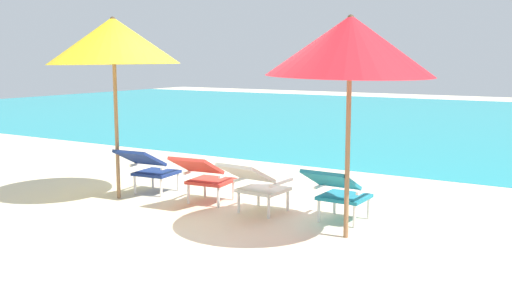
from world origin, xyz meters
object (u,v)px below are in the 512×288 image
lounge_chair_far_left (149,166)px  lounge_chair_far_right (338,189)px  lounge_chair_near_right (255,182)px  lounge_chair_near_left (204,174)px  beach_umbrella_right (350,46)px  beach_umbrella_left (113,41)px

lounge_chair_far_left → lounge_chair_far_right: size_ratio=1.04×
lounge_chair_far_left → lounge_chair_near_right: 1.79m
lounge_chair_near_left → beach_umbrella_right: (2.09, -0.33, 1.59)m
lounge_chair_near_left → beach_umbrella_right: bearing=-9.1°
lounge_chair_far_right → lounge_chair_near_left: bearing=-177.3°
lounge_chair_near_right → beach_umbrella_left: bearing=-173.3°
beach_umbrella_right → lounge_chair_far_left: bearing=172.9°
lounge_chair_near_right → beach_umbrella_right: bearing=-11.3°
lounge_chair_far_left → beach_umbrella_left: size_ratio=0.38×
lounge_chair_near_right → lounge_chair_far_left: bearing=176.0°
lounge_chair_near_right → lounge_chair_far_right: (1.00, 0.16, 0.00)m
lounge_chair_near_left → lounge_chair_far_right: size_ratio=1.05×
lounge_chair_near_right → lounge_chair_far_right: 1.01m
lounge_chair_near_left → lounge_chair_near_right: 0.81m
beach_umbrella_left → lounge_chair_far_right: bearing=7.6°
lounge_chair_far_right → beach_umbrella_left: (-3.01, -0.40, 1.69)m
lounge_chair_far_left → beach_umbrella_left: beach_umbrella_left is taller
lounge_chair_far_right → beach_umbrella_left: bearing=-172.4°
lounge_chair_far_right → beach_umbrella_left: 3.48m
lounge_chair_far_left → lounge_chair_near_right: bearing=-4.0°
lounge_chair_far_left → beach_umbrella_right: bearing=-7.1°
lounge_chair_near_right → beach_umbrella_right: 2.06m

